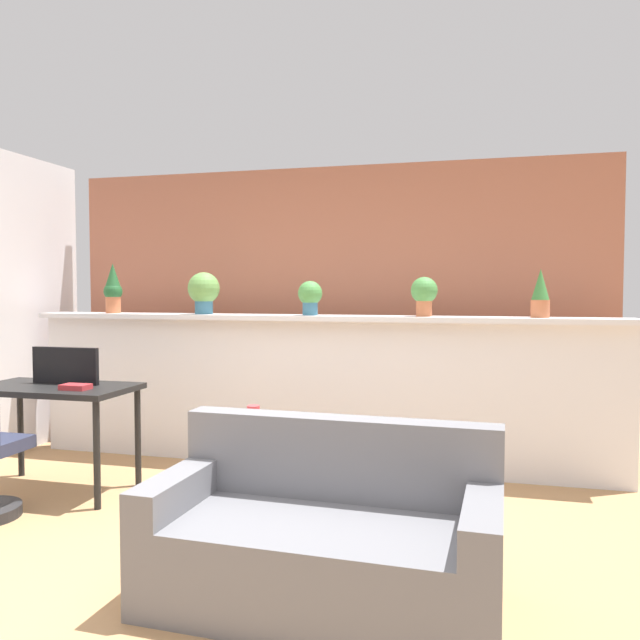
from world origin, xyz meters
The scene contains 15 objects.
ground_plane centered at (0.00, 0.00, 0.00)m, with size 12.00×12.00×0.00m, color tan.
divider_wall centered at (0.00, 2.00, 0.59)m, with size 4.79×0.16×1.18m, color silver.
plant_shelf centered at (0.00, 1.96, 1.20)m, with size 4.79×0.33×0.04m, color silver.
brick_wall_behind centered at (0.00, 2.60, 1.25)m, with size 4.79×0.10×2.50m, color #AD664C.
potted_plant_0 centered at (-1.76, 1.95, 1.43)m, with size 0.16×0.16×0.43m.
potted_plant_1 centered at (-0.93, 1.97, 1.42)m, with size 0.26×0.26×0.35m.
potted_plant_2 centered at (0.00, 1.95, 1.37)m, with size 0.19×0.19×0.27m.
potted_plant_3 centered at (0.89, 1.98, 1.39)m, with size 0.20×0.20×0.30m.
potted_plant_4 centered at (1.73, 1.97, 1.39)m, with size 0.13×0.13×0.36m.
desk centered at (-1.58, 0.92, 0.67)m, with size 1.10×0.60×0.75m.
tv_monitor centered at (-1.55, 1.00, 0.88)m, with size 0.52×0.04×0.26m, color black.
side_cube_shelf centered at (-0.18, 1.03, 0.25)m, with size 0.40×0.41×0.50m.
vase_on_shelf centered at (-0.14, 1.05, 0.58)m, with size 0.09×0.09×0.15m, color #CC3D47.
book_on_desk centered at (-1.33, 0.81, 0.77)m, with size 0.19×0.12×0.04m, color #B22D33.
couch centered at (0.64, -0.13, 0.28)m, with size 1.59×0.82×0.80m.
Camera 1 is at (1.32, -2.85, 1.43)m, focal length 35.27 mm.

